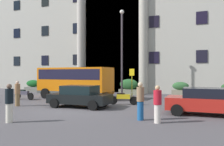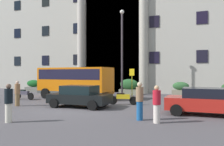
% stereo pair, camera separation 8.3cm
% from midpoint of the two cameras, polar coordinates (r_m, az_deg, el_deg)
% --- Properties ---
extents(ground_plane, '(80.00, 64.00, 0.12)m').
position_cam_midpoint_polar(ground_plane, '(14.60, -9.92, -9.11)').
color(ground_plane, '#4F4A4E').
extents(office_building_facade, '(42.79, 9.76, 17.96)m').
position_cam_midpoint_polar(office_building_facade, '(31.39, 7.72, 12.35)').
color(office_building_facade, '#ACA79C').
rests_on(office_building_facade, ground_plane).
extents(orange_minibus, '(6.70, 2.90, 2.72)m').
position_cam_midpoint_polar(orange_minibus, '(20.72, -8.99, -1.72)').
color(orange_minibus, orange).
rests_on(orange_minibus, ground_plane).
extents(bus_stop_sign, '(0.44, 0.08, 2.62)m').
position_cam_midpoint_polar(bus_stop_sign, '(20.28, 5.07, -1.79)').
color(bus_stop_sign, '#9E9114').
rests_on(bus_stop_sign, ground_plane).
extents(hedge_planter_far_east, '(2.05, 0.76, 1.62)m').
position_cam_midpoint_polar(hedge_planter_far_east, '(24.21, 4.35, -3.48)').
color(hedge_planter_far_east, gray).
rests_on(hedge_planter_far_east, ground_plane).
extents(hedge_planter_west, '(2.06, 0.85, 1.41)m').
position_cam_midpoint_polar(hedge_planter_west, '(29.74, -18.76, -3.04)').
color(hedge_planter_west, slate).
rests_on(hedge_planter_west, ground_plane).
extents(hedge_planter_far_west, '(1.59, 0.71, 1.40)m').
position_cam_midpoint_polar(hedge_planter_far_west, '(23.03, 16.73, -3.93)').
color(hedge_planter_far_west, gray).
rests_on(hedge_planter_far_west, ground_plane).
extents(hedge_planter_east, '(1.86, 0.82, 1.59)m').
position_cam_midpoint_polar(hedge_planter_east, '(26.44, -6.79, -3.22)').
color(hedge_planter_east, gray).
rests_on(hedge_planter_east, ground_plane).
extents(parked_hatchback_near, '(3.96, 2.11, 1.44)m').
position_cam_midpoint_polar(parked_hatchback_near, '(13.41, 21.91, -6.46)').
color(parked_hatchback_near, red).
rests_on(parked_hatchback_near, ground_plane).
extents(parked_estate_mid, '(4.05, 2.07, 1.43)m').
position_cam_midpoint_polar(parked_estate_mid, '(15.37, -7.84, -5.69)').
color(parked_estate_mid, black).
rests_on(parked_estate_mid, ground_plane).
extents(motorcycle_far_end, '(2.08, 0.55, 0.89)m').
position_cam_midpoint_polar(motorcycle_far_end, '(20.99, -20.87, -4.90)').
color(motorcycle_far_end, black).
rests_on(motorcycle_far_end, ground_plane).
extents(motorcycle_near_kerb, '(2.05, 0.68, 0.89)m').
position_cam_midpoint_polar(motorcycle_near_kerb, '(16.43, 2.79, -6.26)').
color(motorcycle_near_kerb, black).
rests_on(motorcycle_near_kerb, ground_plane).
extents(pedestrian_man_red_shirt, '(0.36, 0.36, 1.82)m').
position_cam_midpoint_polar(pedestrian_man_red_shirt, '(11.13, 7.07, -6.83)').
color(pedestrian_man_red_shirt, '#19508D').
rests_on(pedestrian_man_red_shirt, ground_plane).
extents(pedestrian_child_trailing, '(0.36, 0.36, 1.73)m').
position_cam_midpoint_polar(pedestrian_child_trailing, '(17.01, -22.24, -4.65)').
color(pedestrian_child_trailing, olive).
rests_on(pedestrian_child_trailing, ground_plane).
extents(pedestrian_man_crossing, '(0.36, 0.36, 1.70)m').
position_cam_midpoint_polar(pedestrian_man_crossing, '(10.62, 11.22, -7.55)').
color(pedestrian_man_crossing, beige).
rests_on(pedestrian_man_crossing, ground_plane).
extents(pedestrian_woman_with_bag, '(0.36, 0.36, 1.76)m').
position_cam_midpoint_polar(pedestrian_woman_with_bag, '(11.53, -24.02, -6.77)').
color(pedestrian_woman_with_bag, beige).
rests_on(pedestrian_woman_with_bag, ground_plane).
extents(lamppost_plaza_centre, '(0.40, 0.40, 8.37)m').
position_cam_midpoint_polar(lamppost_plaza_centre, '(22.45, 2.60, 6.57)').
color(lamppost_plaza_centre, '#3E353B').
rests_on(lamppost_plaza_centre, ground_plane).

